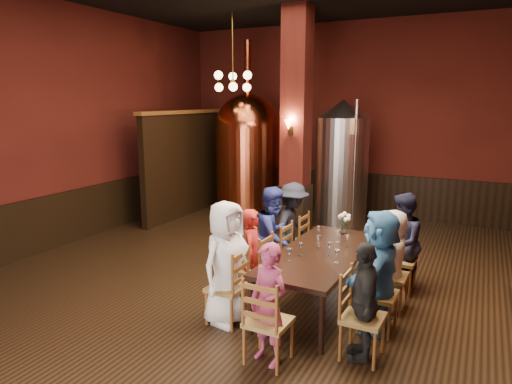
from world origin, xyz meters
The scene contains 38 objects.
room centered at (0.00, 0.00, 2.25)m, with size 10.00×10.02×4.50m.
wainscot_back centered at (0.00, 4.96, 0.50)m, with size 7.90×0.08×1.00m, color black.
wainscot_left centered at (-3.96, 0.00, 0.50)m, with size 0.08×9.90×1.00m, color black.
column centered at (-0.30, 2.80, 2.25)m, with size 0.58×0.58×4.50m, color #4E1610.
partition centered at (-3.20, 3.20, 1.20)m, with size 0.22×3.50×2.40m, color black.
pendant_cluster centered at (-1.80, 2.90, 3.10)m, with size 0.90×0.90×1.70m, color #A57226, non-canonical shape.
sconce_column centered at (-0.30, 2.50, 2.20)m, with size 0.20×0.20×0.36m, color black, non-canonical shape.
dining_table centered at (1.30, -0.26, 0.69)m, with size 1.06×2.43×0.75m.
chair_0 centered at (0.42, -1.24, 0.46)m, with size 0.46×0.46×0.92m, color brown, non-canonical shape.
person_0 centered at (0.42, -1.24, 0.77)m, with size 0.76×0.49×1.55m, color white.
chair_1 centered at (0.44, -0.57, 0.46)m, with size 0.46×0.46×0.92m, color brown, non-canonical shape.
person_1 centered at (0.44, -0.57, 0.65)m, with size 0.48×0.31×1.30m, color #AD211D.
chair_2 centered at (0.45, 0.09, 0.46)m, with size 0.46×0.46×0.92m, color brown, non-canonical shape.
person_2 centered at (0.45, 0.09, 0.75)m, with size 0.73×0.36×1.49m, color navy.
chair_3 centered at (0.47, 0.76, 0.46)m, with size 0.46×0.46×0.92m, color brown, non-canonical shape.
person_3 centered at (0.47, 0.76, 0.72)m, with size 0.93×0.54×1.44m, color black.
chair_4 centered at (2.12, -1.28, 0.46)m, with size 0.46×0.46×0.92m, color brown, non-canonical shape.
person_4 centered at (2.12, -1.28, 0.65)m, with size 0.76×0.32×1.30m, color black.
chair_5 centered at (2.14, -0.61, 0.46)m, with size 0.46×0.46×0.92m, color brown, non-canonical shape.
person_5 centered at (2.14, -0.61, 0.75)m, with size 1.39×0.44×1.49m, color teal.
chair_6 centered at (2.15, 0.05, 0.46)m, with size 0.46×0.46×0.92m, color brown, non-canonical shape.
person_6 centered at (2.15, 0.05, 0.67)m, with size 0.66×0.43×1.35m, color #BDB7A6.
chair_7 centered at (2.17, 0.72, 0.46)m, with size 0.46×0.46×0.92m, color brown, non-canonical shape.
person_7 centered at (2.17, 0.72, 0.72)m, with size 0.70×0.35×1.44m, color black.
chair_8 centered at (1.25, -1.81, 0.46)m, with size 0.46×0.46×0.92m, color brown, non-canonical shape.
person_8 centered at (1.25, -1.81, 0.65)m, with size 0.47×0.31×1.30m, color #A3365D.
copper_kettle centered at (-1.95, 3.87, 1.48)m, with size 1.97×1.97×4.06m.
steel_vessel centered at (0.40, 3.70, 1.36)m, with size 1.39×1.39×2.73m.
rose_vase centered at (1.34, 0.68, 0.97)m, with size 0.20×0.20×0.33m.
wine_glass_0 centered at (0.98, -1.02, 0.83)m, with size 0.07×0.07×0.17m, color white, non-canonical shape.
wine_glass_1 centered at (1.38, 0.23, 0.83)m, with size 0.07×0.07×0.17m, color white, non-canonical shape.
wine_glass_2 centered at (1.07, 0.32, 0.83)m, with size 0.07×0.07×0.17m, color white, non-canonical shape.
wine_glass_3 centered at (1.07, -0.80, 0.83)m, with size 0.07×0.07×0.17m, color white, non-canonical shape.
wine_glass_4 centered at (1.54, 0.09, 0.83)m, with size 0.07×0.07×0.17m, color white, non-canonical shape.
wine_glass_5 centered at (1.60, -0.58, 0.83)m, with size 0.07×0.07×0.17m, color white, non-canonical shape.
wine_glass_6 centered at (1.21, -0.11, 0.83)m, with size 0.07×0.07×0.17m, color white, non-canonical shape.
wine_glass_7 centered at (1.44, -0.34, 0.83)m, with size 0.07×0.07×0.17m, color white, non-canonical shape.
wine_glass_8 centered at (1.11, -0.52, 0.83)m, with size 0.07×0.07×0.17m, color white, non-canonical shape.
Camera 1 is at (3.10, -5.79, 2.73)m, focal length 32.00 mm.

